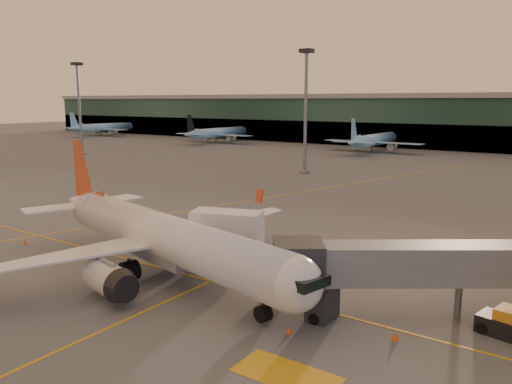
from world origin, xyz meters
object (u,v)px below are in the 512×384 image
Objects in this scene: catering_truck at (228,234)px; gpu_cart at (288,282)px; main_airplane at (159,237)px; pushback_tug at (509,325)px.

catering_truck is 3.14× the size of gpu_cart.
gpu_cart is at bearing 32.44° from main_airplane.
main_airplane reaches higher than catering_truck.
catering_truck is 8.56m from gpu_cart.
main_airplane is at bearing -157.44° from pushback_tug.
gpu_cart is (7.94, -2.25, -2.27)m from catering_truck.
main_airplane is 27.54m from pushback_tug.
pushback_tug is (16.21, 0.99, 0.16)m from gpu_cart.
catering_truck is 24.27m from pushback_tug.
gpu_cart is at bearing -35.21° from catering_truck.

